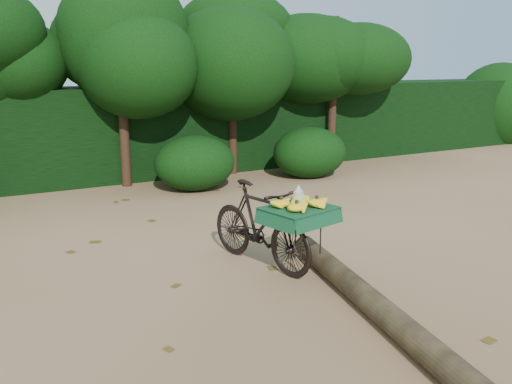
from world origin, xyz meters
TOP-DOWN VIEW (x-y plane):
  - ground at (0.00, 0.00)m, footprint 80.00×80.00m
  - vendor_bicycle at (0.69, 0.40)m, footprint 0.93×1.77m
  - fallen_log at (0.98, -1.13)m, footprint 0.93×3.27m
  - hedge_backdrop at (0.00, 6.30)m, footprint 26.00×1.80m
  - tree_row at (-0.65, 5.50)m, footprint 14.50×2.00m
  - bush_clumps at (0.50, 4.30)m, footprint 8.80×1.70m
  - leaf_litter at (0.00, 0.65)m, footprint 7.00×7.30m

SIDE VIEW (x-z plane):
  - ground at x=0.00m, z-range 0.00..0.00m
  - leaf_litter at x=0.00m, z-range 0.00..0.01m
  - fallen_log at x=0.98m, z-range 0.00..0.24m
  - bush_clumps at x=0.50m, z-range 0.00..0.90m
  - vendor_bicycle at x=0.69m, z-range 0.01..0.98m
  - hedge_backdrop at x=0.00m, z-range 0.00..1.80m
  - tree_row at x=-0.65m, z-range 0.00..4.00m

